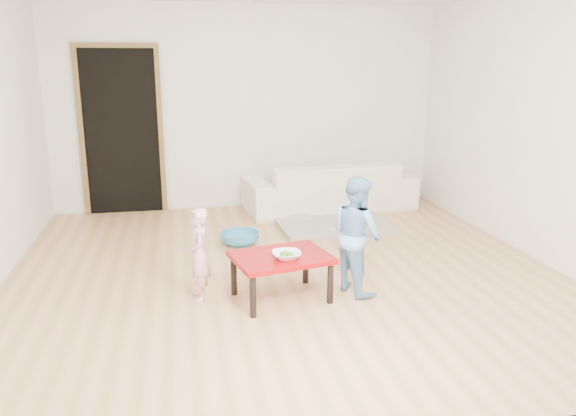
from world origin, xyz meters
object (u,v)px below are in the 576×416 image
object	(u,v)px
red_table	(281,277)
child_blue	(357,235)
sofa	(329,186)
child_pink	(198,255)
basin	(240,238)
bowl	(287,255)

from	to	relation	value
red_table	child_blue	world-z (taller)	child_blue
sofa	red_table	size ratio (longest dim) A/B	2.87
child_pink	basin	xyz separation A→B (m)	(0.48, 1.35, -0.32)
red_table	child_blue	size ratio (longest dim) A/B	0.76
bowl	child_blue	distance (m)	0.65
child_pink	red_table	bearing A→B (deg)	75.97
red_table	sofa	bearing A→B (deg)	67.03
sofa	bowl	world-z (taller)	sofa
sofa	child_pink	bearing A→B (deg)	49.52
bowl	child_pink	xyz separation A→B (m)	(-0.68, 0.22, -0.02)
red_table	basin	distance (m)	1.49
child_blue	basin	distance (m)	1.70
bowl	basin	world-z (taller)	bowl
red_table	bowl	size ratio (longest dim) A/B	3.32
red_table	bowl	world-z (taller)	bowl
red_table	child_blue	xyz separation A→B (m)	(0.65, 0.05, 0.31)
bowl	basin	size ratio (longest dim) A/B	0.54
sofa	bowl	distance (m)	3.00
red_table	basin	bearing A→B (deg)	96.75
sofa	child_blue	size ratio (longest dim) A/B	2.20
red_table	child_blue	bearing A→B (deg)	4.64
red_table	basin	size ratio (longest dim) A/B	1.80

